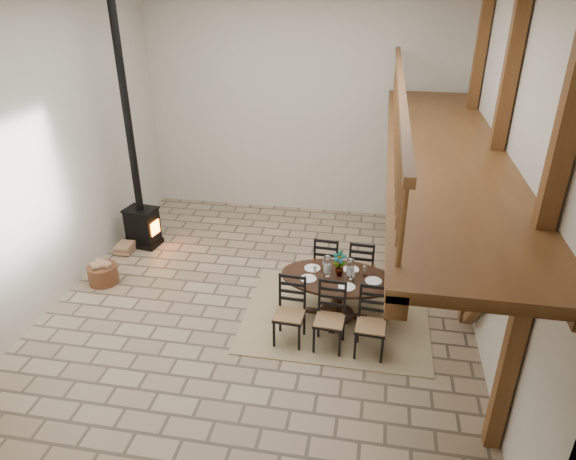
% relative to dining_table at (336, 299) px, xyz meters
% --- Properties ---
extents(ground, '(8.00, 8.00, 0.00)m').
position_rel_dining_table_xyz_m(ground, '(-1.29, 0.38, -0.42)').
color(ground, '#9E8769').
rests_on(ground, ground).
extents(room_shell, '(7.02, 8.02, 5.01)m').
position_rel_dining_table_xyz_m(room_shell, '(-0.10, 0.38, 2.60)').
color(room_shell, beige).
rests_on(room_shell, ground).
extents(rug, '(3.00, 2.50, 0.02)m').
position_rel_dining_table_xyz_m(rug, '(0.01, 0.11, -0.41)').
color(rug, tan).
rests_on(rug, ground).
extents(dining_table, '(1.90, 2.12, 1.19)m').
position_rel_dining_table_xyz_m(dining_table, '(0.00, 0.00, 0.00)').
color(dining_table, black).
rests_on(dining_table, ground).
extents(wood_stove, '(0.70, 0.58, 5.00)m').
position_rel_dining_table_xyz_m(wood_stove, '(-4.19, 1.93, 0.71)').
color(wood_stove, black).
rests_on(wood_stove, ground).
extents(log_basket, '(0.53, 0.53, 0.44)m').
position_rel_dining_table_xyz_m(log_basket, '(-4.30, 0.40, -0.23)').
color(log_basket, brown).
rests_on(log_basket, ground).
extents(log_stack, '(0.31, 0.42, 0.21)m').
position_rel_dining_table_xyz_m(log_stack, '(-4.43, 1.53, -0.31)').
color(log_stack, tan).
rests_on(log_stack, ground).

